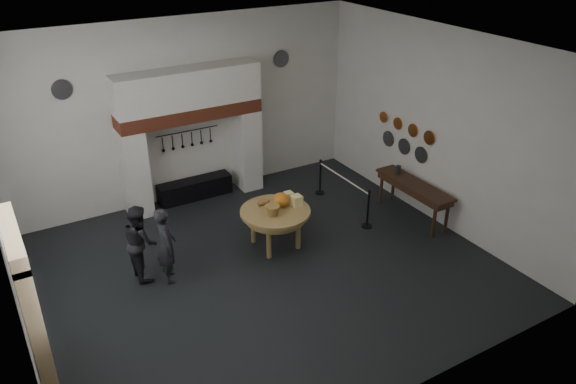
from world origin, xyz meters
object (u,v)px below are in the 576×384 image
visitor_near (166,245)px  visitor_far (140,242)px  iron_range (195,189)px  side_table (414,184)px  barrier_post_far (320,178)px  barrier_post_near (368,210)px  work_table (275,212)px

visitor_near → visitor_far: bearing=52.4°
iron_range → visitor_far: visitor_far is taller
visitor_far → side_table: (6.29, -0.92, 0.08)m
barrier_post_far → barrier_post_near: bearing=-90.0°
visitor_far → side_table: size_ratio=0.72×
barrier_post_far → work_table: bearing=-144.1°
side_table → barrier_post_far: (-1.20, 2.17, -0.42)m
visitor_near → barrier_post_near: 4.71m
barrier_post_far → iron_range: bearing=153.9°
work_table → side_table: size_ratio=0.69×
work_table → visitor_far: 2.88m
iron_range → side_table: (4.10, -3.58, 0.62)m
work_table → barrier_post_far: barrier_post_far is taller
visitor_far → barrier_post_far: 5.25m
iron_range → barrier_post_far: barrier_post_far is taller
visitor_near → side_table: bearing=-87.7°
side_table → visitor_far: bearing=171.7°
visitor_near → barrier_post_far: bearing=-63.3°
work_table → barrier_post_near: bearing=-9.9°
work_table → visitor_far: (-2.85, 0.37, -0.05)m
visitor_near → barrier_post_near: (4.69, -0.35, -0.35)m
visitor_near → visitor_far: (-0.40, 0.40, -0.01)m
iron_range → barrier_post_near: bearing=-49.7°
iron_range → barrier_post_far: (2.90, -1.42, 0.20)m
work_table → barrier_post_far: 2.78m
barrier_post_far → side_table: bearing=-61.0°
visitor_near → barrier_post_near: size_ratio=1.78×
barrier_post_near → barrier_post_far: 2.00m
visitor_near → work_table: bearing=-81.9°
iron_range → visitor_near: size_ratio=1.19×
iron_range → barrier_post_far: bearing=-26.1°
iron_range → work_table: (0.67, -3.03, 0.59)m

